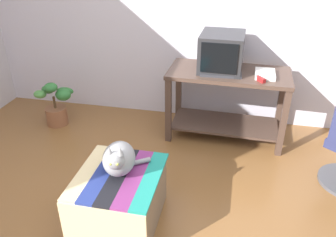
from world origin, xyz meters
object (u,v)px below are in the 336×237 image
tv_monitor (222,52)px  ottoman_with_blanket (120,197)px  stapler (261,79)px  desk (227,93)px  cat (119,159)px  book (265,74)px  potted_plant (56,105)px  keyboard (221,74)px

tv_monitor → ottoman_with_blanket: bearing=-110.4°
tv_monitor → stapler: size_ratio=4.58×
desk → stapler: (0.30, -0.21, 0.26)m
stapler → cat: bearing=-167.2°
book → stapler: stapler is taller
tv_monitor → potted_plant: tv_monitor is taller
ottoman_with_blanket → cat: 0.34m
desk → cat: size_ratio=3.39×
desk → stapler: stapler is taller
keyboard → cat: keyboard is taller
potted_plant → tv_monitor: bearing=6.2°
tv_monitor → book: 0.48m
tv_monitor → potted_plant: bearing=-172.2°
stapler → ottoman_with_blanket: bearing=-166.7°
desk → cat: bearing=-114.4°
cat → keyboard: bearing=54.9°
keyboard → book: bearing=7.4°
ottoman_with_blanket → potted_plant: bearing=133.3°
desk → book: book is taller
ottoman_with_blanket → tv_monitor: bearing=68.0°
potted_plant → ottoman_with_blanket: bearing=-46.7°
tv_monitor → keyboard: tv_monitor is taller
tv_monitor → potted_plant: 1.95m
book → stapler: (-0.05, -0.15, 0.00)m
desk → potted_plant: bearing=-173.8°
cat → potted_plant: (-1.22, 1.26, -0.30)m
tv_monitor → stapler: 0.49m
cat → stapler: size_ratio=3.32×
keyboard → stapler: size_ratio=3.64×
cat → stapler: (0.99, 1.21, 0.22)m
book → ottoman_with_blanket: size_ratio=0.40×
tv_monitor → cat: size_ratio=1.38×
desk → ottoman_with_blanket: 1.63m
desk → keyboard: keyboard is taller
tv_monitor → keyboard: bearing=-82.6°
book → keyboard: bearing=-168.7°
desk → tv_monitor: 0.44m
keyboard → cat: 1.44m
keyboard → potted_plant: keyboard is taller
ottoman_with_blanket → stapler: 1.68m
book → potted_plant: book is taller
tv_monitor → keyboard: 0.24m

